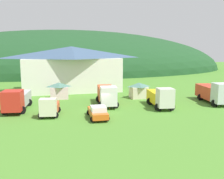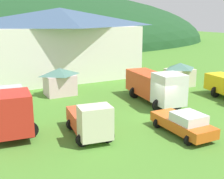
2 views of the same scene
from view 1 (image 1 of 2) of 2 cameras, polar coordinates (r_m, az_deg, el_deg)
The scene contains 12 objects.
ground_plane at distance 37.52m, azimuth -2.56°, elevation -4.54°, with size 200.00×200.00×0.00m, color #4C842D.
forested_hill_backdrop at distance 100.76m, azimuth -9.81°, elevation 4.04°, with size 123.21×60.00×30.00m, color #1E4723.
depot_building at distance 54.41m, azimuth -8.71°, elevation 4.63°, with size 20.53×10.03×9.01m.
play_shed_cream at distance 46.38m, azimuth 5.80°, elevation -0.13°, with size 3.12×2.64×2.73m.
play_shed_pink at distance 46.50m, azimuth -11.42°, elevation -0.18°, with size 3.22×2.50×2.83m.
crane_truck_red at distance 39.42m, azimuth -19.97°, elevation -2.00°, with size 3.82×8.51×3.22m.
light_truck_cream at distance 35.23m, azimuth -13.40°, elevation -3.72°, with size 2.95×5.11×2.54m.
heavy_rig_white at distance 40.37m, azimuth -1.14°, elevation -1.06°, with size 3.60×7.88×3.24m.
flatbed_truck_yellow at distance 39.42m, azimuth 10.49°, elevation -1.67°, with size 3.44×7.02×3.21m.
tow_truck_silver at distance 44.85m, azimuth 21.29°, elevation -0.59°, with size 3.93×8.14×3.53m.
service_pickup_orange at distance 33.26m, azimuth -3.10°, elevation -4.87°, with size 2.50×5.04×1.66m.
traffic_cone_near_pickup at distance 38.37m, azimuth -0.57°, elevation -4.22°, with size 0.36×0.36×0.59m, color orange.
Camera 1 is at (-7.12, -35.74, 8.95)m, focal length 42.21 mm.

